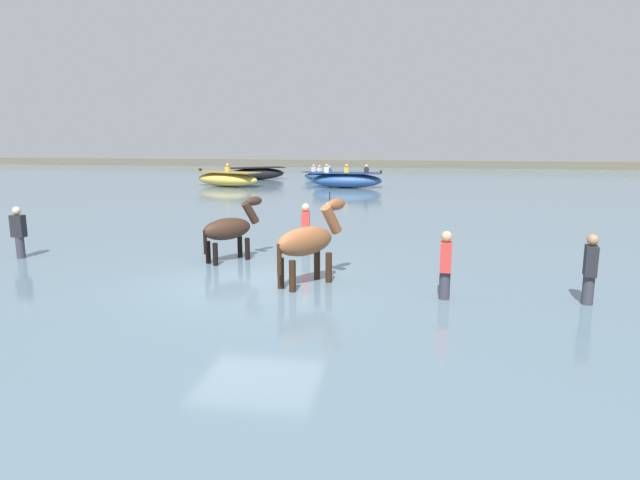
{
  "coord_description": "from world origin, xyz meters",
  "views": [
    {
      "loc": [
        2.98,
        -10.48,
        3.34
      ],
      "look_at": [
        0.93,
        2.31,
        0.85
      ],
      "focal_mm": 30.85,
      "sensor_mm": 36.0,
      "label": 1
    }
  ],
  "objects_px": {
    "boat_far_inshore": "(321,176)",
    "person_wading_close": "(306,233)",
    "boat_near_starboard": "(227,179)",
    "person_spectator_far": "(19,237)",
    "horse_trailing_dark_bay": "(230,230)",
    "person_onlooker_left": "(445,272)",
    "boat_far_offshore": "(256,173)",
    "person_wading_mid": "(589,276)",
    "boat_mid_channel": "(347,180)",
    "horse_lead_chestnut": "(308,243)",
    "channel_buoy": "(330,205)"
  },
  "relations": [
    {
      "from": "horse_trailing_dark_bay",
      "to": "boat_mid_channel",
      "type": "relative_size",
      "value": 0.46
    },
    {
      "from": "horse_lead_chestnut",
      "to": "person_wading_close",
      "type": "bearing_deg",
      "value": 101.44
    },
    {
      "from": "boat_far_inshore",
      "to": "horse_lead_chestnut",
      "type": "bearing_deg",
      "value": -81.59
    },
    {
      "from": "horse_lead_chestnut",
      "to": "boat_mid_channel",
      "type": "xyz_separation_m",
      "value": [
        -1.53,
        20.71,
        -0.41
      ]
    },
    {
      "from": "boat_mid_channel",
      "to": "person_spectator_far",
      "type": "xyz_separation_m",
      "value": [
        -5.89,
        -19.44,
        0.08
      ]
    },
    {
      "from": "person_onlooker_left",
      "to": "boat_near_starboard",
      "type": "bearing_deg",
      "value": 118.06
    },
    {
      "from": "boat_far_offshore",
      "to": "boat_mid_channel",
      "type": "distance_m",
      "value": 8.27
    },
    {
      "from": "boat_mid_channel",
      "to": "horse_lead_chestnut",
      "type": "bearing_deg",
      "value": -85.78
    },
    {
      "from": "horse_trailing_dark_bay",
      "to": "person_wading_mid",
      "type": "xyz_separation_m",
      "value": [
        7.39,
        -2.3,
        -0.23
      ]
    },
    {
      "from": "person_onlooker_left",
      "to": "person_wading_close",
      "type": "bearing_deg",
      "value": 132.27
    },
    {
      "from": "boat_near_starboard",
      "to": "person_wading_mid",
      "type": "height_order",
      "value": "boat_near_starboard"
    },
    {
      "from": "boat_near_starboard",
      "to": "boat_mid_channel",
      "type": "xyz_separation_m",
      "value": [
        7.02,
        0.26,
        0.01
      ]
    },
    {
      "from": "person_onlooker_left",
      "to": "person_wading_close",
      "type": "xyz_separation_m",
      "value": [
        -3.27,
        3.6,
        0.0
      ]
    },
    {
      "from": "boat_near_starboard",
      "to": "person_spectator_far",
      "type": "relative_size",
      "value": 2.71
    },
    {
      "from": "boat_far_offshore",
      "to": "boat_far_inshore",
      "type": "relative_size",
      "value": 1.38
    },
    {
      "from": "boat_mid_channel",
      "to": "person_spectator_far",
      "type": "height_order",
      "value": "boat_mid_channel"
    },
    {
      "from": "boat_near_starboard",
      "to": "boat_mid_channel",
      "type": "distance_m",
      "value": 7.03
    },
    {
      "from": "boat_far_offshore",
      "to": "person_spectator_far",
      "type": "height_order",
      "value": "person_spectator_far"
    },
    {
      "from": "horse_trailing_dark_bay",
      "to": "person_spectator_far",
      "type": "relative_size",
      "value": 1.14
    },
    {
      "from": "horse_lead_chestnut",
      "to": "boat_far_offshore",
      "type": "xyz_separation_m",
      "value": [
        -8.21,
        25.58,
        -0.44
      ]
    },
    {
      "from": "person_onlooker_left",
      "to": "horse_trailing_dark_bay",
      "type": "bearing_deg",
      "value": 154.02
    },
    {
      "from": "boat_far_inshore",
      "to": "boat_mid_channel",
      "type": "relative_size",
      "value": 0.72
    },
    {
      "from": "boat_mid_channel",
      "to": "channel_buoy",
      "type": "distance_m",
      "value": 9.4
    },
    {
      "from": "boat_far_offshore",
      "to": "person_wading_mid",
      "type": "height_order",
      "value": "person_wading_mid"
    },
    {
      "from": "person_onlooker_left",
      "to": "boat_far_offshore",
      "type": "bearing_deg",
      "value": 112.58
    },
    {
      "from": "boat_far_offshore",
      "to": "person_wading_close",
      "type": "relative_size",
      "value": 2.49
    },
    {
      "from": "person_wading_mid",
      "to": "person_wading_close",
      "type": "height_order",
      "value": "same"
    },
    {
      "from": "boat_far_offshore",
      "to": "person_spectator_far",
      "type": "distance_m",
      "value": 24.31
    },
    {
      "from": "boat_far_inshore",
      "to": "person_wading_close",
      "type": "height_order",
      "value": "person_wading_close"
    },
    {
      "from": "person_wading_close",
      "to": "channel_buoy",
      "type": "relative_size",
      "value": 2.25
    },
    {
      "from": "boat_mid_channel",
      "to": "person_onlooker_left",
      "type": "distance_m",
      "value": 21.71
    },
    {
      "from": "boat_near_starboard",
      "to": "boat_far_inshore",
      "type": "distance_m",
      "value": 6.65
    },
    {
      "from": "horse_trailing_dark_bay",
      "to": "person_onlooker_left",
      "type": "bearing_deg",
      "value": -25.98
    },
    {
      "from": "horse_trailing_dark_bay",
      "to": "boat_far_inshore",
      "type": "bearing_deg",
      "value": 93.64
    },
    {
      "from": "boat_mid_channel",
      "to": "horse_trailing_dark_bay",
      "type": "bearing_deg",
      "value": -92.1
    },
    {
      "from": "boat_mid_channel",
      "to": "person_wading_mid",
      "type": "bearing_deg",
      "value": -72.47
    },
    {
      "from": "boat_near_starboard",
      "to": "person_wading_mid",
      "type": "distance_m",
      "value": 25.05
    },
    {
      "from": "channel_buoy",
      "to": "horse_lead_chestnut",
      "type": "bearing_deg",
      "value": -84.1
    },
    {
      "from": "person_onlooker_left",
      "to": "channel_buoy",
      "type": "bearing_deg",
      "value": 107.84
    },
    {
      "from": "boat_near_starboard",
      "to": "person_onlooker_left",
      "type": "bearing_deg",
      "value": -61.94
    },
    {
      "from": "horse_lead_chestnut",
      "to": "person_wading_mid",
      "type": "relative_size",
      "value": 1.25
    },
    {
      "from": "horse_trailing_dark_bay",
      "to": "boat_near_starboard",
      "type": "distance_m",
      "value": 19.7
    },
    {
      "from": "boat_far_offshore",
      "to": "boat_far_inshore",
      "type": "distance_m",
      "value": 4.56
    },
    {
      "from": "horse_lead_chestnut",
      "to": "person_onlooker_left",
      "type": "bearing_deg",
      "value": -12.42
    },
    {
      "from": "boat_far_inshore",
      "to": "person_wading_close",
      "type": "bearing_deg",
      "value": -82.01
    },
    {
      "from": "channel_buoy",
      "to": "horse_trailing_dark_bay",
      "type": "bearing_deg",
      "value": -96.28
    },
    {
      "from": "boat_far_offshore",
      "to": "person_spectator_far",
      "type": "xyz_separation_m",
      "value": [
        0.79,
        -24.3,
        0.11
      ]
    },
    {
      "from": "horse_lead_chestnut",
      "to": "horse_trailing_dark_bay",
      "type": "xyz_separation_m",
      "value": [
        -2.22,
        1.79,
        -0.11
      ]
    },
    {
      "from": "boat_near_starboard",
      "to": "person_onlooker_left",
      "type": "xyz_separation_m",
      "value": [
        11.21,
        -21.04,
        0.09
      ]
    },
    {
      "from": "horse_lead_chestnut",
      "to": "person_onlooker_left",
      "type": "height_order",
      "value": "horse_lead_chestnut"
    }
  ]
}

